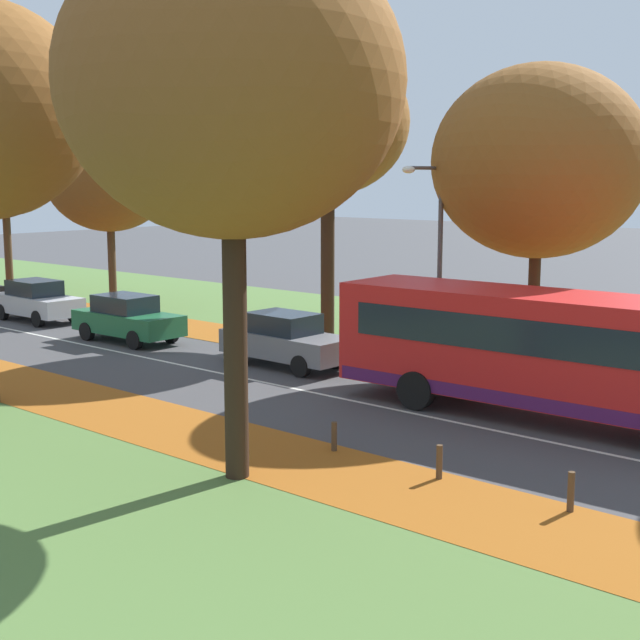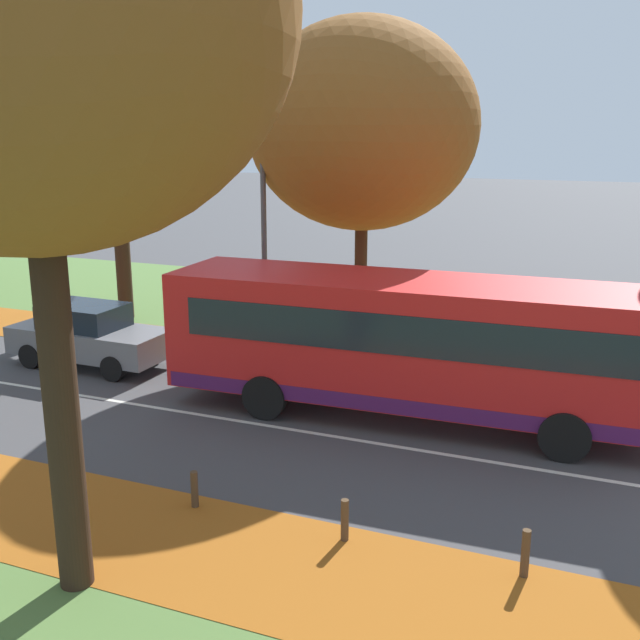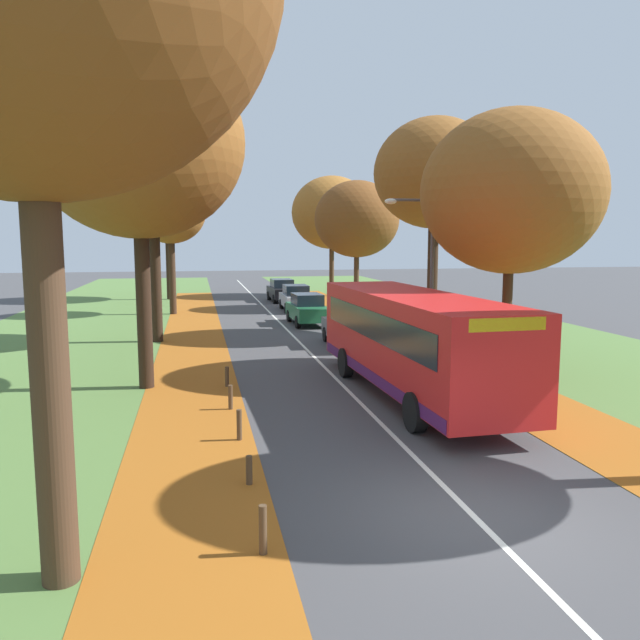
{
  "view_description": "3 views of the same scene",
  "coord_description": "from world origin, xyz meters",
  "px_view_note": "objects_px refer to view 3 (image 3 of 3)",
  "views": [
    {
      "loc": [
        -17.3,
        -1.55,
        5.68
      ],
      "look_at": [
        0.2,
        13.56,
        1.94
      ],
      "focal_mm": 50.0,
      "sensor_mm": 36.0,
      "label": 1
    },
    {
      "loc": [
        -13.05,
        3.85,
        6.03
      ],
      "look_at": [
        0.51,
        9.38,
        2.25
      ],
      "focal_mm": 42.0,
      "sensor_mm": 36.0,
      "label": 2
    },
    {
      "loc": [
        -4.39,
        -9.08,
        4.55
      ],
      "look_at": [
        -0.58,
        10.14,
        1.98
      ],
      "focal_mm": 35.0,
      "sensor_mm": 36.0,
      "label": 3
    }
  ],
  "objects_px": {
    "bollard_fourth": "(230,397)",
    "streetlamp_right": "(423,261)",
    "tree_left_distant": "(167,197)",
    "bollard_nearest": "(263,530)",
    "car_silver_third_in_line": "(296,298)",
    "tree_right_distant": "(332,213)",
    "car_grey_lead": "(350,327)",
    "car_black_fourth_in_line": "(282,290)",
    "bus": "(413,338)",
    "tree_left_mid": "(152,175)",
    "car_green_following": "(308,309)",
    "tree_left_near": "(138,143)",
    "tree_right_mid": "(435,174)",
    "bollard_second": "(249,470)",
    "bollard_third": "(239,425)",
    "bollard_fifth": "(227,377)",
    "tree_right_near": "(511,192)",
    "tree_left_far": "(170,213)",
    "tree_right_far": "(357,219)"
  },
  "relations": [
    {
      "from": "tree_left_mid",
      "to": "car_green_following",
      "type": "distance_m",
      "value": 10.77
    },
    {
      "from": "bollard_third",
      "to": "tree_left_mid",
      "type": "bearing_deg",
      "value": 100.26
    },
    {
      "from": "bollard_second",
      "to": "streetlamp_right",
      "type": "relative_size",
      "value": 0.09
    },
    {
      "from": "bus",
      "to": "car_silver_third_in_line",
      "type": "xyz_separation_m",
      "value": [
        0.1,
        21.99,
        -0.89
      ]
    },
    {
      "from": "streetlamp_right",
      "to": "car_grey_lead",
      "type": "distance_m",
      "value": 5.31
    },
    {
      "from": "tree_right_mid",
      "to": "bollard_nearest",
      "type": "distance_m",
      "value": 22.82
    },
    {
      "from": "tree_left_far",
      "to": "bollard_fourth",
      "type": "height_order",
      "value": "tree_left_far"
    },
    {
      "from": "tree_right_near",
      "to": "bollard_nearest",
      "type": "bearing_deg",
      "value": -130.98
    },
    {
      "from": "bollard_second",
      "to": "car_green_following",
      "type": "xyz_separation_m",
      "value": [
        4.9,
        21.34,
        0.53
      ]
    },
    {
      "from": "streetlamp_right",
      "to": "tree_left_distant",
      "type": "bearing_deg",
      "value": 110.69
    },
    {
      "from": "tree_left_distant",
      "to": "tree_right_distant",
      "type": "height_order",
      "value": "tree_left_distant"
    },
    {
      "from": "bus",
      "to": "car_silver_third_in_line",
      "type": "height_order",
      "value": "bus"
    },
    {
      "from": "tree_left_distant",
      "to": "bollard_nearest",
      "type": "bearing_deg",
      "value": -85.9
    },
    {
      "from": "car_silver_third_in_line",
      "to": "bollard_fourth",
      "type": "bearing_deg",
      "value": -103.41
    },
    {
      "from": "tree_left_distant",
      "to": "bollard_nearest",
      "type": "xyz_separation_m",
      "value": [
        2.83,
        -39.5,
        -7.18
      ]
    },
    {
      "from": "tree_left_near",
      "to": "tree_left_far",
      "type": "height_order",
      "value": "tree_left_near"
    },
    {
      "from": "bus",
      "to": "bollard_nearest",
      "type": "bearing_deg",
      "value": -122.07
    },
    {
      "from": "bollard_third",
      "to": "bus",
      "type": "distance_m",
      "value": 6.18
    },
    {
      "from": "bollard_second",
      "to": "bollard_third",
      "type": "bearing_deg",
      "value": 90.07
    },
    {
      "from": "tree_right_distant",
      "to": "bollard_second",
      "type": "xyz_separation_m",
      "value": [
        -9.67,
        -37.23,
        -6.27
      ]
    },
    {
      "from": "car_green_following",
      "to": "tree_left_mid",
      "type": "bearing_deg",
      "value": -150.41
    },
    {
      "from": "car_silver_third_in_line",
      "to": "car_black_fourth_in_line",
      "type": "height_order",
      "value": "same"
    },
    {
      "from": "tree_right_distant",
      "to": "tree_left_distant",
      "type": "bearing_deg",
      "value": -178.34
    },
    {
      "from": "tree_left_distant",
      "to": "car_grey_lead",
      "type": "distance_m",
      "value": 24.92
    },
    {
      "from": "bollard_fourth",
      "to": "streetlamp_right",
      "type": "height_order",
      "value": "streetlamp_right"
    },
    {
      "from": "tree_left_mid",
      "to": "car_grey_lead",
      "type": "distance_m",
      "value": 10.68
    },
    {
      "from": "tree_right_far",
      "to": "bollard_nearest",
      "type": "relative_size",
      "value": 11.05
    },
    {
      "from": "tree_right_mid",
      "to": "bollard_fourth",
      "type": "relative_size",
      "value": 15.04
    },
    {
      "from": "bus",
      "to": "tree_left_mid",
      "type": "bearing_deg",
      "value": 124.45
    },
    {
      "from": "tree_left_far",
      "to": "streetlamp_right",
      "type": "xyz_separation_m",
      "value": [
        9.49,
        -17.05,
        -2.33
      ]
    },
    {
      "from": "tree_right_distant",
      "to": "car_black_fourth_in_line",
      "type": "xyz_separation_m",
      "value": [
        -4.47,
        -3.68,
        -5.74
      ]
    },
    {
      "from": "tree_left_near",
      "to": "bollard_fourth",
      "type": "height_order",
      "value": "tree_left_near"
    },
    {
      "from": "car_silver_third_in_line",
      "to": "tree_right_mid",
      "type": "bearing_deg",
      "value": -66.88
    },
    {
      "from": "tree_right_near",
      "to": "tree_right_far",
      "type": "xyz_separation_m",
      "value": [
        -0.14,
        19.91,
        -0.3
      ]
    },
    {
      "from": "tree_right_distant",
      "to": "car_green_following",
      "type": "bearing_deg",
      "value": -106.69
    },
    {
      "from": "tree_right_distant",
      "to": "tree_left_near",
      "type": "bearing_deg",
      "value": -112.7
    },
    {
      "from": "bollard_third",
      "to": "bollard_fourth",
      "type": "height_order",
      "value": "bollard_third"
    },
    {
      "from": "tree_left_near",
      "to": "streetlamp_right",
      "type": "height_order",
      "value": "tree_left_near"
    },
    {
      "from": "streetlamp_right",
      "to": "car_green_following",
      "type": "relative_size",
      "value": 1.42
    },
    {
      "from": "car_silver_third_in_line",
      "to": "tree_left_mid",
      "type": "bearing_deg",
      "value": -126.68
    },
    {
      "from": "tree_right_mid",
      "to": "car_silver_third_in_line",
      "type": "distance_m",
      "value": 13.79
    },
    {
      "from": "bollard_third",
      "to": "bollard_fifth",
      "type": "relative_size",
      "value": 1.14
    },
    {
      "from": "tree_left_far",
      "to": "car_silver_third_in_line",
      "type": "bearing_deg",
      "value": 2.63
    },
    {
      "from": "bollard_third",
      "to": "bollard_fourth",
      "type": "relative_size",
      "value": 1.07
    },
    {
      "from": "tree_left_mid",
      "to": "tree_left_distant",
      "type": "height_order",
      "value": "tree_left_distant"
    },
    {
      "from": "tree_right_near",
      "to": "tree_right_mid",
      "type": "xyz_separation_m",
      "value": [
        0.52,
        8.24,
        1.42
      ]
    },
    {
      "from": "tree_left_distant",
      "to": "car_silver_third_in_line",
      "type": "xyz_separation_m",
      "value": [
        8.14,
        -9.19,
        -6.74
      ]
    },
    {
      "from": "tree_left_far",
      "to": "bus",
      "type": "height_order",
      "value": "tree_left_far"
    },
    {
      "from": "tree_left_near",
      "to": "car_black_fourth_in_line",
      "type": "bearing_deg",
      "value": 73.17
    },
    {
      "from": "bollard_second",
      "to": "car_black_fourth_in_line",
      "type": "distance_m",
      "value": 33.96
    }
  ]
}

